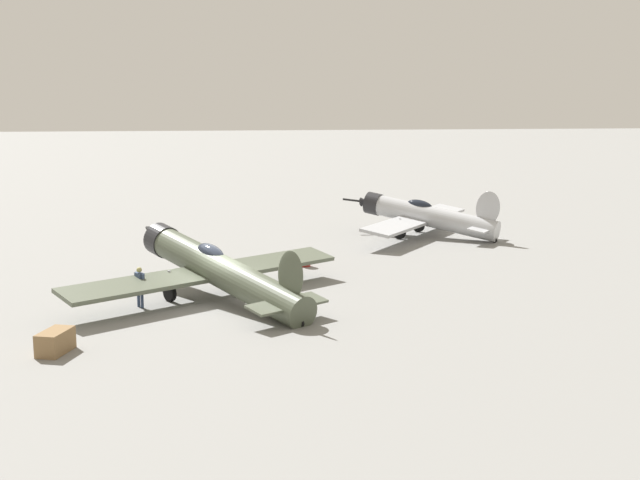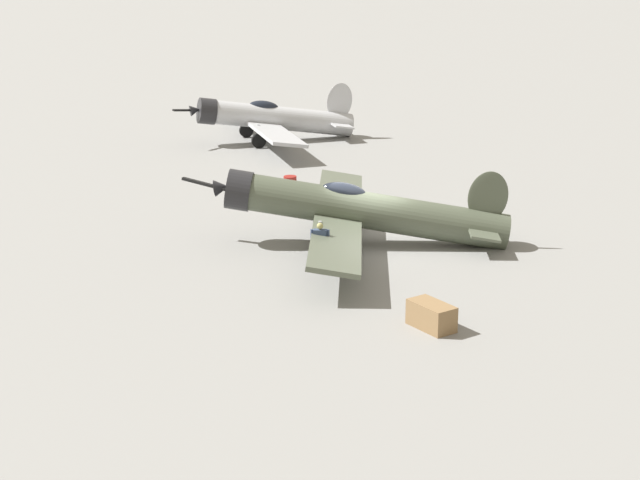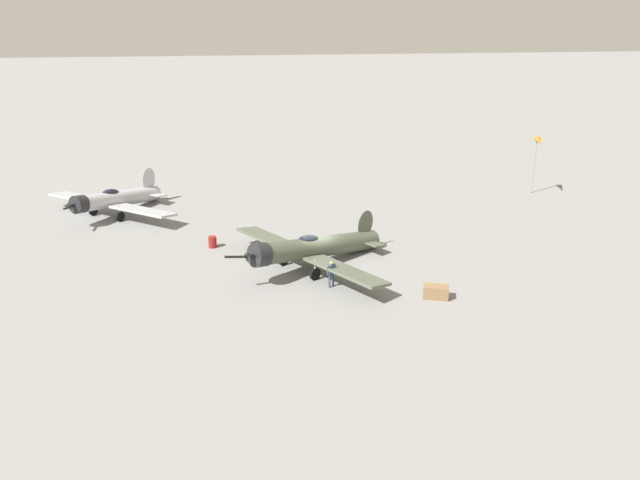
% 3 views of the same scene
% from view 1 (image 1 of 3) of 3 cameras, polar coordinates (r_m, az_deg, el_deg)
% --- Properties ---
extents(ground_plane, '(400.00, 400.00, 0.00)m').
position_cam_1_polar(ground_plane, '(35.09, -6.67, -4.43)').
color(ground_plane, gray).
extents(airplane_foreground, '(12.23, 11.15, 3.17)m').
position_cam_1_polar(airplane_foreground, '(35.21, -7.22, -2.10)').
color(airplane_foreground, '#4C5442').
rests_on(airplane_foreground, ground_plane).
extents(airplane_mid_apron, '(9.66, 11.41, 3.23)m').
position_cam_1_polar(airplane_mid_apron, '(51.86, 7.37, 1.70)').
color(airplane_mid_apron, '#B7BABF').
rests_on(airplane_mid_apron, ground_plane).
extents(ground_crew_mechanic, '(0.45, 0.59, 1.73)m').
position_cam_1_polar(ground_crew_mechanic, '(34.74, -12.56, -2.97)').
color(ground_crew_mechanic, '#384766').
rests_on(ground_crew_mechanic, ground_plane).
extents(equipment_crate, '(1.23, 1.67, 0.79)m').
position_cam_1_polar(equipment_crate, '(29.50, -18.12, -6.82)').
color(equipment_crate, olive).
rests_on(equipment_crate, ground_plane).
extents(fuel_drum, '(0.62, 0.62, 0.82)m').
position_cam_1_polar(fuel_drum, '(42.38, -1.08, -1.32)').
color(fuel_drum, maroon).
rests_on(fuel_drum, ground_plane).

